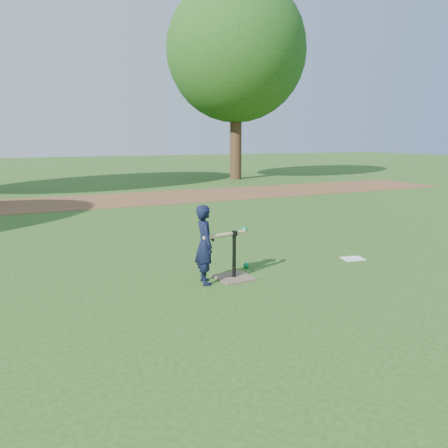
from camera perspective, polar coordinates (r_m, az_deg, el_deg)
name	(u,v)px	position (r m, az deg, el deg)	size (l,w,h in m)	color
ground	(203,273)	(5.79, -2.82, -6.43)	(80.00, 80.00, 0.00)	#285116
dirt_strip	(102,201)	(12.90, -15.61, 2.95)	(24.00, 3.00, 0.01)	brown
child	(205,245)	(5.28, -2.52, -2.71)	(0.35, 0.23, 0.97)	black
wiffle_ball_ground	(246,265)	(6.00, 2.89, -5.40)	(0.08, 0.08, 0.08)	#0B8244
clipboard	(353,259)	(6.72, 16.49, -4.35)	(0.30, 0.23, 0.01)	white
batting_tee	(234,270)	(5.55, 1.32, -6.02)	(0.46, 0.46, 0.61)	#765F4B
swing_action	(228,234)	(5.39, 0.52, -1.28)	(0.68, 0.24, 0.09)	tan
tree_right	(236,52)	(19.47, 1.61, 21.59)	(5.80, 5.80, 8.21)	#382316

